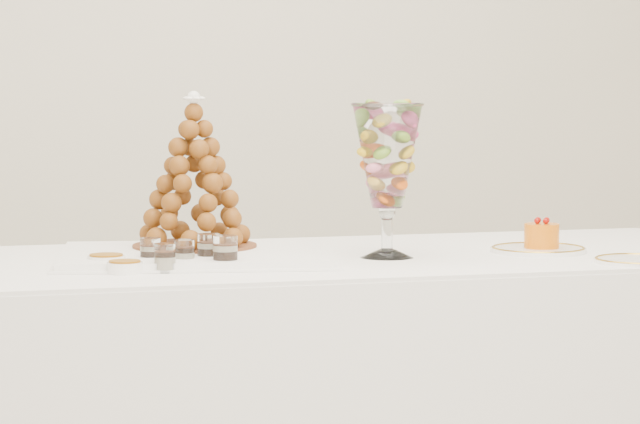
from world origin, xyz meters
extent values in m
cube|color=silver|center=(0.00, 2.00, 1.40)|extent=(4.50, 0.04, 2.80)
cube|color=white|center=(0.05, 0.37, 0.41)|extent=(2.19, 0.91, 0.81)
cube|color=white|center=(0.05, 0.37, 0.82)|extent=(2.17, 0.90, 0.01)
cube|color=white|center=(-0.28, 0.37, 0.84)|extent=(0.71, 0.57, 0.02)
cylinder|color=white|center=(0.19, 0.30, 0.84)|extent=(0.13, 0.13, 0.02)
cylinder|color=white|center=(0.19, 0.30, 0.89)|extent=(0.03, 0.03, 0.09)
sphere|color=white|center=(0.19, 0.30, 0.94)|extent=(0.04, 0.04, 0.04)
cylinder|color=white|center=(0.60, 0.32, 0.83)|extent=(0.24, 0.24, 0.01)
cylinder|color=white|center=(0.75, 0.05, 0.83)|extent=(0.21, 0.21, 0.01)
cylinder|color=white|center=(-0.40, 0.28, 0.86)|extent=(0.06, 0.06, 0.07)
cylinder|color=white|center=(-0.32, 0.23, 0.86)|extent=(0.06, 0.06, 0.07)
cylinder|color=white|center=(-0.26, 0.27, 0.86)|extent=(0.06, 0.06, 0.07)
cylinder|color=white|center=(-0.38, 0.15, 0.86)|extent=(0.05, 0.05, 0.07)
cylinder|color=white|center=(-0.24, 0.18, 0.86)|extent=(0.06, 0.06, 0.08)
cylinder|color=white|center=(-0.50, 0.27, 0.84)|extent=(0.09, 0.09, 0.03)
cylinder|color=white|center=(-0.47, 0.16, 0.84)|extent=(0.08, 0.08, 0.03)
cylinder|color=brown|center=(-0.26, 0.46, 0.85)|extent=(0.31, 0.31, 0.01)
cone|color=brown|center=(-0.26, 0.46, 1.04)|extent=(0.32, 0.32, 0.37)
sphere|color=white|center=(-0.26, 0.46, 1.21)|extent=(0.04, 0.04, 0.04)
cylinder|color=orange|center=(0.61, 0.31, 0.87)|extent=(0.09, 0.09, 0.06)
sphere|color=#940B05|center=(0.62, 0.31, 0.91)|extent=(0.02, 0.02, 0.02)
sphere|color=#940B05|center=(0.60, 0.32, 0.91)|extent=(0.02, 0.02, 0.02)
sphere|color=#940B05|center=(0.59, 0.31, 0.91)|extent=(0.02, 0.02, 0.02)
sphere|color=#940B05|center=(0.61, 0.29, 0.91)|extent=(0.02, 0.02, 0.02)
camera|label=1|loc=(-0.87, -3.27, 1.27)|focal=85.00mm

